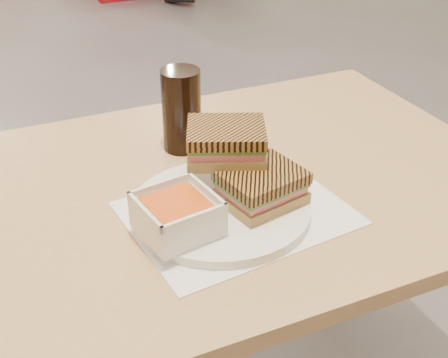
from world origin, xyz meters
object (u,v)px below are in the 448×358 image
main_table (177,244)px  plate (220,208)px  soup_bowl (177,216)px  panini_lower (261,187)px  cola_glass (182,110)px

main_table → plate: size_ratio=4.44×
plate → soup_bowl: size_ratio=2.54×
plate → panini_lower: panini_lower is taller
panini_lower → cola_glass: size_ratio=0.84×
panini_lower → main_table: bearing=128.2°
panini_lower → cola_glass: 0.25m
main_table → cola_glass: cola_glass is taller
plate → panini_lower: 0.07m
soup_bowl → panini_lower: size_ratio=0.86×
soup_bowl → panini_lower: (0.15, 0.00, 0.00)m
soup_bowl → cola_glass: size_ratio=0.72×
soup_bowl → cola_glass: 0.29m
main_table → plate: (0.03, -0.10, 0.12)m
panini_lower → cola_glass: bearing=92.9°
plate → soup_bowl: soup_bowl is taller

